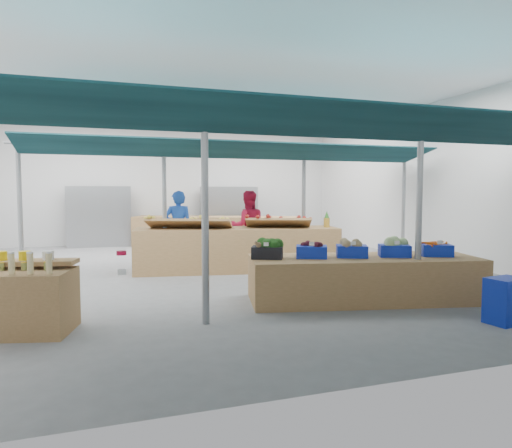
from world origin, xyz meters
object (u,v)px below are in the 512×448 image
at_px(veg_counter, 364,279).
at_px(crate_stack, 506,301).
at_px(vendor_left, 178,228).
at_px(fruit_counter, 237,249).
at_px(vendor_right, 248,227).

xyz_separation_m(veg_counter, crate_stack, (1.16, -1.80, -0.05)).
height_order(crate_stack, vendor_left, vendor_left).
distance_m(fruit_counter, crate_stack, 5.81).
bearing_deg(veg_counter, fruit_counter, 121.45).
bearing_deg(veg_counter, vendor_right, 109.91).
xyz_separation_m(veg_counter, fruit_counter, (-1.21, 3.50, 0.13)).
xyz_separation_m(crate_stack, vendor_right, (-1.78, 6.40, 0.61)).
relative_size(crate_stack, vendor_left, 0.34).
bearing_deg(vendor_left, fruit_counter, 147.46).
relative_size(veg_counter, crate_stack, 5.96).
xyz_separation_m(vendor_left, vendor_right, (1.80, 0.00, 0.00)).
relative_size(fruit_counter, vendor_right, 2.50).
height_order(veg_counter, crate_stack, veg_counter).
xyz_separation_m(fruit_counter, crate_stack, (2.38, -5.30, -0.18)).
bearing_deg(vendor_right, vendor_left, 9.97).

